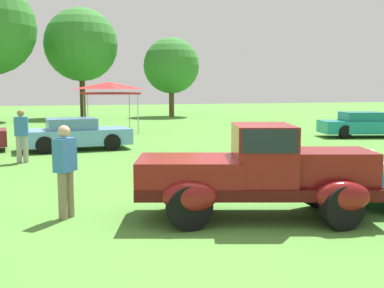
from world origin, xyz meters
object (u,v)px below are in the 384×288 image
feature_pickup_truck (258,171)px  show_car_skyblue (75,134)px  spectator_near_truck (22,134)px  canopy_tent_center_field (109,87)px  show_car_teal (365,125)px  spectator_by_row (65,168)px

feature_pickup_truck → show_car_skyblue: feature_pickup_truck is taller
show_car_skyblue → spectator_near_truck: (-1.80, -2.64, 0.31)m
show_car_skyblue → canopy_tent_center_field: canopy_tent_center_field is taller
spectator_near_truck → canopy_tent_center_field: size_ratio=0.59×
feature_pickup_truck → show_car_teal: feature_pickup_truck is taller
feature_pickup_truck → show_car_skyblue: 10.88m
show_car_skyblue → spectator_by_row: 9.57m
show_car_teal → spectator_near_truck: size_ratio=2.71×
show_car_skyblue → spectator_near_truck: spectator_near_truck is taller
feature_pickup_truck → show_car_teal: bearing=44.9°
show_car_skyblue → spectator_by_row: spectator_by_row is taller
spectator_by_row → show_car_skyblue: bearing=85.6°
show_car_teal → spectator_near_truck: 15.86m
feature_pickup_truck → show_car_teal: (11.15, 11.09, -0.27)m
spectator_by_row → canopy_tent_center_field: bearing=79.7°
canopy_tent_center_field → spectator_by_row: bearing=-100.3°
feature_pickup_truck → spectator_near_truck: 9.05m
show_car_skyblue → canopy_tent_center_field: (2.24, 6.82, 1.82)m
show_car_skyblue → spectator_near_truck: bearing=-124.2°
spectator_by_row → spectator_near_truck: bearing=98.8°
show_car_skyblue → show_car_teal: (13.74, 0.53, 0.00)m
show_car_skyblue → show_car_teal: size_ratio=0.92×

